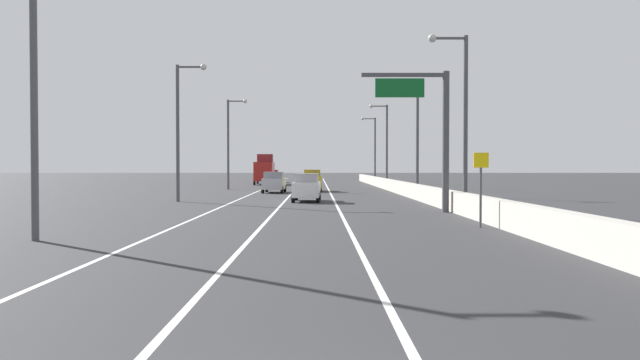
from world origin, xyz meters
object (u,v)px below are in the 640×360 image
lamp_post_left_near (42,73)px  car_red_1 (273,176)px  lamp_post_left_far (231,137)px  lamp_post_right_fourth (385,140)px  car_silver_0 (274,182)px  box_truck (265,171)px  overhead_sign_gantry (432,123)px  lamp_post_right_third (414,130)px  car_yellow_3 (312,181)px  lamp_post_left_mid (182,122)px  lamp_post_right_second (461,109)px  lamp_post_right_fifth (373,145)px  speed_advisory_sign (481,184)px  car_white_2 (307,188)px

lamp_post_left_near → car_red_1: size_ratio=2.14×
lamp_post_left_far → lamp_post_right_fourth: bearing=17.7°
lamp_post_left_near → car_silver_0: (5.07, 37.32, -4.54)m
box_truck → overhead_sign_gantry: bearing=-75.5°
lamp_post_right_third → lamp_post_right_fourth: bearing=91.3°
car_yellow_3 → lamp_post_left_mid: bearing=-116.3°
lamp_post_right_third → car_yellow_3: 13.12m
car_red_1 → lamp_post_left_mid: bearing=-93.1°
lamp_post_right_second → lamp_post_left_mid: (-17.06, 9.79, 0.00)m
lamp_post_left_far → overhead_sign_gantry: bearing=-65.2°
lamp_post_right_fifth → lamp_post_left_mid: bearing=-110.4°
speed_advisory_sign → box_truck: bearing=102.9°
lamp_post_left_near → overhead_sign_gantry: bearing=39.8°
overhead_sign_gantry → lamp_post_right_fourth: lamp_post_right_fourth is taller
speed_advisory_sign → lamp_post_right_fifth: bearing=88.6°
lamp_post_right_fifth → box_truck: size_ratio=1.25×
car_white_2 → car_silver_0: bearing=102.7°
speed_advisory_sign → lamp_post_left_mid: size_ratio=0.32×
car_silver_0 → box_truck: bearing=96.7°
lamp_post_right_second → car_yellow_3: (-8.19, 27.74, -4.45)m
speed_advisory_sign → car_yellow_3: size_ratio=0.69×
speed_advisory_sign → lamp_post_right_fourth: bearing=88.5°
lamp_post_right_fourth → lamp_post_right_fifth: same height
lamp_post_right_second → car_white_2: lamp_post_right_second is taller
lamp_post_right_second → car_silver_0: bearing=115.6°
lamp_post_right_fourth → lamp_post_left_mid: bearing=-121.3°
box_truck → car_silver_0: bearing=-83.3°
lamp_post_right_second → lamp_post_right_fifth: (0.45, 56.82, 0.00)m
lamp_post_left_mid → box_truck: bearing=86.7°
lamp_post_left_far → lamp_post_left_mid: bearing=-90.7°
speed_advisory_sign → lamp_post_right_third: 27.82m
lamp_post_right_fourth → lamp_post_left_near: (-16.76, -50.82, 0.00)m
overhead_sign_gantry → car_yellow_3: overhead_sign_gantry is taller
lamp_post_right_fourth → car_white_2: bearing=-106.8°
lamp_post_right_second → car_red_1: lamp_post_right_second is taller
overhead_sign_gantry → car_white_2: overhead_sign_gantry is taller
lamp_post_right_second → car_silver_0: lamp_post_right_second is taller
car_red_1 → overhead_sign_gantry: bearing=-78.2°
overhead_sign_gantry → lamp_post_left_near: size_ratio=0.79×
lamp_post_left_mid → lamp_post_left_far: bearing=89.3°
car_yellow_3 → car_silver_0: bearing=-136.0°
lamp_post_right_second → lamp_post_right_third: same height
lamp_post_right_second → lamp_post_right_fifth: 56.82m
overhead_sign_gantry → box_truck: 52.65m
lamp_post_left_near → lamp_post_right_second: bearing=37.7°
lamp_post_left_far → car_white_2: 24.53m
car_yellow_3 → car_white_2: bearing=-90.7°
car_silver_0 → car_white_2: size_ratio=1.01×
lamp_post_left_mid → lamp_post_left_far: size_ratio=1.00×
lamp_post_right_fourth → lamp_post_left_mid: 32.88m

